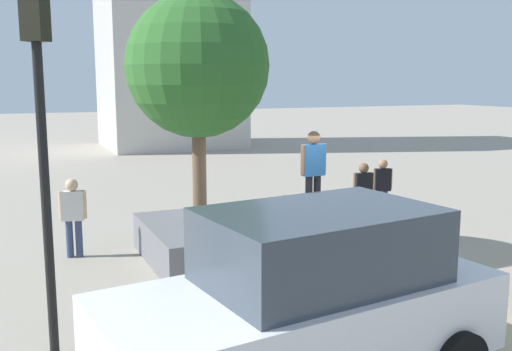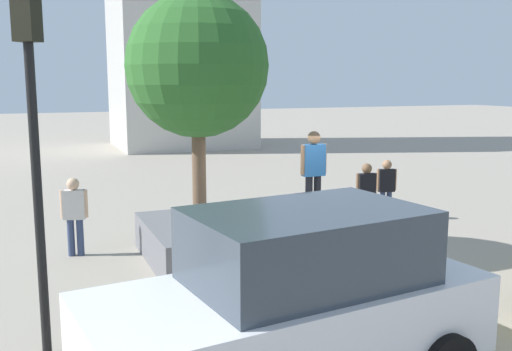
{
  "view_description": "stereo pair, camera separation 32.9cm",
  "coord_description": "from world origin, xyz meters",
  "views": [
    {
      "loc": [
        5.15,
        10.5,
        3.59
      ],
      "look_at": [
        0.47,
        -0.29,
        1.67
      ],
      "focal_mm": 40.57,
      "sensor_mm": 36.0,
      "label": 1
    },
    {
      "loc": [
        4.84,
        10.62,
        3.59
      ],
      "look_at": [
        0.47,
        -0.29,
        1.67
      ],
      "focal_mm": 40.57,
      "sensor_mm": 36.0,
      "label": 2
    }
  ],
  "objects": [
    {
      "name": "bystander_watching",
      "position": [
        -2.84,
        -1.28,
        0.93
      ],
      "size": [
        0.54,
        0.25,
        1.61
      ],
      "color": "navy",
      "rests_on": "ground"
    },
    {
      "name": "passerby_with_bag",
      "position": [
        3.99,
        -1.56,
        0.95
      ],
      "size": [
        0.54,
        0.3,
        1.64
      ],
      "color": "navy",
      "rests_on": "ground"
    },
    {
      "name": "ground_plane",
      "position": [
        0.0,
        0.0,
        0.0
      ],
      "size": [
        120.0,
        120.0,
        0.0
      ],
      "primitive_type": "plane",
      "color": "#9E9384"
    },
    {
      "name": "skateboard",
      "position": [
        -0.61,
        0.19,
        0.82
      ],
      "size": [
        0.81,
        0.25,
        0.07
      ],
      "color": "#A51E1E",
      "rests_on": "planter_ledge"
    },
    {
      "name": "planter_ledge",
      "position": [
        0.47,
        -0.29,
        0.38
      ],
      "size": [
        4.52,
        2.97,
        0.77
      ],
      "primitive_type": "cube",
      "color": "slate",
      "rests_on": "ground"
    },
    {
      "name": "pedestrian_crossing",
      "position": [
        -3.81,
        -1.84,
        0.91
      ],
      "size": [
        0.52,
        0.28,
        1.58
      ],
      "color": "navy",
      "rests_on": "ground"
    },
    {
      "name": "plaza_tree",
      "position": [
        1.63,
        -0.45,
        3.87
      ],
      "size": [
        2.82,
        2.82,
        4.53
      ],
      "color": "brown",
      "rests_on": "planter_ledge"
    },
    {
      "name": "traffic_light_corner",
      "position": [
        4.73,
        2.91,
        3.32
      ],
      "size": [
        0.37,
        0.37,
        4.91
      ],
      "color": "black",
      "rests_on": "ground"
    },
    {
      "name": "skateboarder",
      "position": [
        -0.61,
        0.19,
        1.85
      ],
      "size": [
        0.59,
        0.27,
        1.75
      ],
      "color": "black",
      "rests_on": "skateboard"
    },
    {
      "name": "police_car",
      "position": [
        2.11,
        4.97,
        1.1
      ],
      "size": [
        4.86,
        2.65,
        2.16
      ],
      "color": "white",
      "rests_on": "ground"
    },
    {
      "name": "plaza_lowrise_south",
      "position": [
        -3.33,
        -20.96,
        7.69
      ],
      "size": [
        7.08,
        6.12,
        15.38
      ],
      "primitive_type": "cube",
      "color": "beige",
      "rests_on": "ground"
    },
    {
      "name": "boxwood_shrub",
      "position": [
        -0.19,
        -0.22,
        0.99
      ],
      "size": [
        0.45,
        0.45,
        0.45
      ],
      "primitive_type": "sphere",
      "color": "#3D7A33",
      "rests_on": "planter_ledge"
    }
  ]
}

